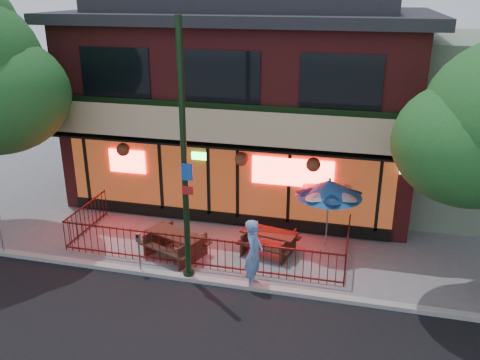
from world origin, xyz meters
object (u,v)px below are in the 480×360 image
at_px(picnic_table_right, 269,239).
at_px(patio_umbrella, 329,188).
at_px(street_light, 185,172).
at_px(pedestrian, 254,254).
at_px(picnic_table_left, 175,241).
at_px(parking_meter_near, 139,246).

bearing_deg(picnic_table_right, patio_umbrella, 26.49).
distance_m(street_light, picnic_table_right, 3.83).
relative_size(picnic_table_right, pedestrian, 0.95).
xyz_separation_m(picnic_table_right, pedestrian, (-0.04, -1.93, 0.52)).
distance_m(street_light, pedestrian, 2.84).
xyz_separation_m(street_light, patio_umbrella, (3.52, 2.80, -1.20)).
bearing_deg(picnic_table_left, patio_umbrella, 21.47).
bearing_deg(picnic_table_left, street_light, -53.97).
bearing_deg(parking_meter_near, picnic_table_right, 32.05).
xyz_separation_m(picnic_table_right, parking_meter_near, (-3.29, -2.06, 0.38)).
relative_size(street_light, patio_umbrella, 3.07).
relative_size(pedestrian, parking_meter_near, 1.58).
bearing_deg(picnic_table_left, pedestrian, -21.75).
distance_m(patio_umbrella, pedestrian, 3.37).
distance_m(street_light, patio_umbrella, 4.66).
bearing_deg(picnic_table_left, picnic_table_right, 18.18).
bearing_deg(pedestrian, picnic_table_left, 66.75).
bearing_deg(pedestrian, picnic_table_right, -2.77).
bearing_deg(patio_umbrella, parking_meter_near, -149.74).
bearing_deg(patio_umbrella, street_light, -141.47).
xyz_separation_m(street_light, picnic_table_left, (-0.80, 1.10, -2.65)).
xyz_separation_m(picnic_table_left, patio_umbrella, (4.32, 1.70, 1.45)).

